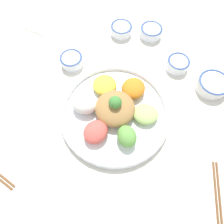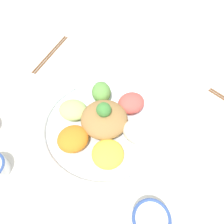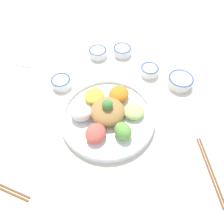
{
  "view_description": "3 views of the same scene",
  "coord_description": "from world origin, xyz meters",
  "px_view_note": "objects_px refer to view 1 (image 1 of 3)",
  "views": [
    {
      "loc": [
        -0.1,
        0.22,
        0.6
      ],
      "look_at": [
        -0.03,
        -0.01,
        0.06
      ],
      "focal_mm": 30.0,
      "sensor_mm": 36.0,
      "label": 1
    },
    {
      "loc": [
        0.16,
        -0.32,
        0.55
      ],
      "look_at": [
        -0.02,
        -0.0,
        0.07
      ],
      "focal_mm": 35.0,
      "sensor_mm": 36.0,
      "label": 2
    },
    {
      "loc": [
        -0.08,
        0.37,
        0.64
      ],
      "look_at": [
        -0.05,
        -0.02,
        0.06
      ],
      "focal_mm": 30.0,
      "sensor_mm": 36.0,
      "label": 3
    }
  ],
  "objects_px": {
    "chopsticks_pair_far": "(219,204)",
    "serving_spoon_main": "(42,34)",
    "rice_bowl_plain": "(72,60)",
    "rice_bowl_blue": "(121,29)",
    "sauce_bowl_far": "(151,31)",
    "salad_platter": "(115,111)",
    "sauce_bowl_red": "(178,64)",
    "sauce_bowl_dark": "(213,85)"
  },
  "relations": [
    {
      "from": "sauce_bowl_far",
      "to": "chopsticks_pair_far",
      "type": "xyz_separation_m",
      "value": [
        -0.32,
        0.59,
        -0.02
      ]
    },
    {
      "from": "sauce_bowl_far",
      "to": "serving_spoon_main",
      "type": "distance_m",
      "value": 0.47
    },
    {
      "from": "sauce_bowl_red",
      "to": "sauce_bowl_far",
      "type": "relative_size",
      "value": 0.93
    },
    {
      "from": "rice_bowl_plain",
      "to": "chopsticks_pair_far",
      "type": "bearing_deg",
      "value": 148.84
    },
    {
      "from": "serving_spoon_main",
      "to": "chopsticks_pair_far",
      "type": "bearing_deg",
      "value": 157.25
    },
    {
      "from": "sauce_bowl_red",
      "to": "rice_bowl_blue",
      "type": "distance_m",
      "value": 0.28
    },
    {
      "from": "salad_platter",
      "to": "chopsticks_pair_far",
      "type": "height_order",
      "value": "salad_platter"
    },
    {
      "from": "salad_platter",
      "to": "serving_spoon_main",
      "type": "distance_m",
      "value": 0.49
    },
    {
      "from": "sauce_bowl_dark",
      "to": "rice_bowl_plain",
      "type": "xyz_separation_m",
      "value": [
        0.53,
        0.04,
        -0.0
      ]
    },
    {
      "from": "salad_platter",
      "to": "chopsticks_pair_far",
      "type": "distance_m",
      "value": 0.41
    },
    {
      "from": "chopsticks_pair_far",
      "to": "sauce_bowl_dark",
      "type": "bearing_deg",
      "value": 179.38
    },
    {
      "from": "rice_bowl_blue",
      "to": "sauce_bowl_dark",
      "type": "distance_m",
      "value": 0.43
    },
    {
      "from": "salad_platter",
      "to": "rice_bowl_blue",
      "type": "height_order",
      "value": "salad_platter"
    },
    {
      "from": "sauce_bowl_red",
      "to": "rice_bowl_plain",
      "type": "relative_size",
      "value": 0.97
    },
    {
      "from": "salad_platter",
      "to": "rice_bowl_plain",
      "type": "xyz_separation_m",
      "value": [
        0.22,
        -0.16,
        -0.0
      ]
    },
    {
      "from": "salad_platter",
      "to": "rice_bowl_blue",
      "type": "bearing_deg",
      "value": -78.62
    },
    {
      "from": "rice_bowl_plain",
      "to": "sauce_bowl_far",
      "type": "distance_m",
      "value": 0.35
    },
    {
      "from": "sauce_bowl_dark",
      "to": "sauce_bowl_far",
      "type": "height_order",
      "value": "sauce_bowl_dark"
    },
    {
      "from": "rice_bowl_plain",
      "to": "serving_spoon_main",
      "type": "xyz_separation_m",
      "value": [
        0.18,
        -0.11,
        -0.02
      ]
    },
    {
      "from": "rice_bowl_blue",
      "to": "sauce_bowl_red",
      "type": "bearing_deg",
      "value": 155.77
    },
    {
      "from": "sauce_bowl_dark",
      "to": "chopsticks_pair_far",
      "type": "xyz_separation_m",
      "value": [
        -0.05,
        0.39,
        -0.02
      ]
    },
    {
      "from": "chopsticks_pair_far",
      "to": "serving_spoon_main",
      "type": "height_order",
      "value": "chopsticks_pair_far"
    },
    {
      "from": "rice_bowl_plain",
      "to": "sauce_bowl_far",
      "type": "height_order",
      "value": "same"
    },
    {
      "from": "chopsticks_pair_far",
      "to": "serving_spoon_main",
      "type": "bearing_deg",
      "value": -129.67
    },
    {
      "from": "rice_bowl_blue",
      "to": "sauce_bowl_far",
      "type": "relative_size",
      "value": 0.98
    },
    {
      "from": "rice_bowl_blue",
      "to": "serving_spoon_main",
      "type": "distance_m",
      "value": 0.34
    },
    {
      "from": "salad_platter",
      "to": "rice_bowl_blue",
      "type": "xyz_separation_m",
      "value": [
        0.08,
        -0.37,
        -0.0
      ]
    },
    {
      "from": "rice_bowl_blue",
      "to": "serving_spoon_main",
      "type": "xyz_separation_m",
      "value": [
        0.33,
        0.1,
        -0.02
      ]
    },
    {
      "from": "serving_spoon_main",
      "to": "sauce_bowl_dark",
      "type": "bearing_deg",
      "value": -177.51
    },
    {
      "from": "rice_bowl_blue",
      "to": "sauce_bowl_far",
      "type": "distance_m",
      "value": 0.13
    },
    {
      "from": "sauce_bowl_red",
      "to": "serving_spoon_main",
      "type": "bearing_deg",
      "value": -1.43
    },
    {
      "from": "sauce_bowl_far",
      "to": "serving_spoon_main",
      "type": "bearing_deg",
      "value": 15.23
    },
    {
      "from": "sauce_bowl_dark",
      "to": "salad_platter",
      "type": "bearing_deg",
      "value": 32.52
    },
    {
      "from": "salad_platter",
      "to": "sauce_bowl_far",
      "type": "xyz_separation_m",
      "value": [
        -0.05,
        -0.4,
        -0.0
      ]
    },
    {
      "from": "salad_platter",
      "to": "rice_bowl_plain",
      "type": "height_order",
      "value": "salad_platter"
    },
    {
      "from": "sauce_bowl_red",
      "to": "chopsticks_pair_far",
      "type": "xyz_separation_m",
      "value": [
        -0.19,
        0.45,
        -0.02
      ]
    },
    {
      "from": "rice_bowl_plain",
      "to": "chopsticks_pair_far",
      "type": "height_order",
      "value": "rice_bowl_plain"
    },
    {
      "from": "chopsticks_pair_far",
      "to": "serving_spoon_main",
      "type": "distance_m",
      "value": 0.9
    },
    {
      "from": "salad_platter",
      "to": "serving_spoon_main",
      "type": "relative_size",
      "value": 2.78
    },
    {
      "from": "sauce_bowl_red",
      "to": "sauce_bowl_dark",
      "type": "xyz_separation_m",
      "value": [
        -0.13,
        0.06,
        0.0
      ]
    },
    {
      "from": "rice_bowl_blue",
      "to": "sauce_bowl_far",
      "type": "height_order",
      "value": "same"
    },
    {
      "from": "salad_platter",
      "to": "sauce_bowl_far",
      "type": "relative_size",
      "value": 4.2
    }
  ]
}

